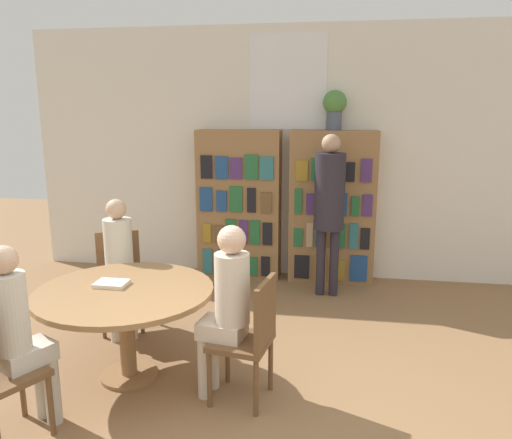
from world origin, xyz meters
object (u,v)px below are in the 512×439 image
bookshelf_right (332,208)px  seated_reader_left (119,259)px  chair_left_side (120,275)px  bookshelf_left (239,205)px  librarian_standing (330,198)px  seated_reader_right (226,302)px  reading_table (125,302)px  chair_far_side (251,334)px  flower_vase (335,107)px  seated_reader_back (20,330)px

bookshelf_right → seated_reader_left: bearing=-136.1°
bookshelf_right → chair_left_side: size_ratio=1.99×
bookshelf_left → librarian_standing: bearing=-24.6°
bookshelf_right → seated_reader_right: (-0.69, -2.66, -0.17)m
seated_reader_left → librarian_standing: bearing=-171.7°
bookshelf_right → chair_left_side: 2.58m
seated_reader_left → reading_table: bearing=90.0°
reading_table → librarian_standing: bearing=54.1°
seated_reader_left → seated_reader_right: size_ratio=0.99×
bookshelf_left → reading_table: bookshelf_left is taller
seated_reader_right → chair_far_side: bearing=-90.0°
chair_far_side → flower_vase: bearing=-1.4°
bookshelf_left → bookshelf_right: bearing=0.0°
chair_left_side → chair_far_side: 1.79m
chair_left_side → librarian_standing: size_ratio=0.51×
bookshelf_left → reading_table: size_ratio=1.35×
seated_reader_right → bookshelf_right: bearing=-5.4°
flower_vase → librarian_standing: (-0.02, -0.51, -0.96)m
seated_reader_back → librarian_standing: 3.34m
bookshelf_right → reading_table: bookshelf_right is taller
flower_vase → seated_reader_right: bearing=-104.3°
flower_vase → chair_left_side: 2.98m
reading_table → librarian_standing: (1.47, 2.03, 0.49)m
seated_reader_left → seated_reader_right: (1.18, -0.86, 0.01)m
librarian_standing → chair_left_side: bearing=-149.5°
flower_vase → chair_far_side: flower_vase is taller
reading_table → seated_reader_back: bearing=-117.1°
seated_reader_back → librarian_standing: librarian_standing is taller
reading_table → chair_left_side: (-0.45, 0.89, -0.11)m
chair_far_side → bookshelf_left: bearing=21.9°
reading_table → seated_reader_left: 0.83m
flower_vase → seated_reader_left: 2.92m
chair_far_side → seated_reader_right: bearing=90.0°
librarian_standing → seated_reader_back: bearing=-123.8°
bookshelf_right → flower_vase: 1.17m
bookshelf_right → seated_reader_right: bearing=-104.5°
bookshelf_left → flower_vase: bearing=0.3°
chair_left_side → seated_reader_right: bearing=114.1°
chair_far_side → librarian_standing: (0.48, 2.19, 0.59)m
chair_far_side → seated_reader_right: 0.28m
flower_vase → seated_reader_back: bearing=-119.7°
bookshelf_right → reading_table: 2.95m
reading_table → bookshelf_left: bearing=81.5°
flower_vase → chair_left_side: size_ratio=0.50×
seated_reader_right → librarian_standing: bearing=-7.9°
bookshelf_right → seated_reader_back: (-1.87, -3.26, -0.20)m
chair_left_side → seated_reader_left: 0.27m
seated_reader_right → reading_table: bearing=90.0°
bookshelf_left → seated_reader_left: (-0.75, -1.80, -0.18)m
flower_vase → reading_table: (-1.49, -2.54, -1.45)m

